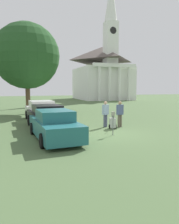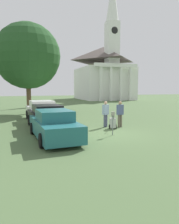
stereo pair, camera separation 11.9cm
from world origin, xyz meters
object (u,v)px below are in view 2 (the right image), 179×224
object	(u,v)px
parked_car_black	(47,117)
parked_car_white	(42,111)
parking_meter	(113,119)
person_supervisor	(120,112)
person_worker	(106,112)
church	(104,71)
equipment_cart	(113,123)
parked_car_teal	(54,125)

from	to	relation	value
parked_car_black	parked_car_white	distance (m)	3.45
parking_meter	person_supervisor	bearing A→B (deg)	55.93
person_worker	person_supervisor	xyz separation A→B (m)	(0.90, -0.30, -0.00)
person_worker	church	distance (m)	35.25
parked_car_white	parking_meter	world-z (taller)	parked_car_white
equipment_cart	church	xyz separation A→B (m)	(12.33, 33.23, 5.87)
parked_car_white	equipment_cart	distance (m)	6.29
equipment_cart	parking_meter	bearing A→B (deg)	-96.46
parked_car_teal	parked_car_black	distance (m)	3.05
person_supervisor	church	distance (m)	35.22
parked_car_teal	parked_car_black	xyz separation A→B (m)	(-0.00, 3.04, 0.02)
person_supervisor	church	xyz separation A→B (m)	(11.64, 32.82, 5.29)
parking_meter	person_worker	distance (m)	2.52
person_supervisor	equipment_cart	bearing A→B (deg)	25.02
person_worker	equipment_cart	xyz separation A→B (m)	(0.20, -0.71, -0.58)
parked_car_black	parking_meter	bearing A→B (deg)	-49.55
parked_car_teal	person_worker	distance (m)	4.40
parked_car_black	equipment_cart	size ratio (longest dim) A/B	5.24
parked_car_black	person_supervisor	bearing A→B (deg)	-16.98
parking_meter	person_worker	bearing A→B (deg)	77.20
person_worker	equipment_cart	bearing A→B (deg)	79.94
parked_car_white	church	size ratio (longest dim) A/B	0.20
parked_car_white	equipment_cart	bearing A→B (deg)	-55.61
parked_car_teal	parked_car_white	bearing A→B (deg)	85.61
person_worker	equipment_cart	size ratio (longest dim) A/B	1.71
parked_car_black	person_supervisor	xyz separation A→B (m)	(4.63, -1.03, 0.26)
equipment_cart	church	size ratio (longest dim) A/B	0.04
parked_car_white	parking_meter	size ratio (longest dim) A/B	3.72
equipment_cart	person_supervisor	bearing A→B (deg)	47.94
person_supervisor	parked_car_teal	bearing A→B (deg)	17.74
parking_meter	equipment_cart	distance (m)	1.97
parked_car_black	church	bearing A→B (deg)	58.51
person_supervisor	parked_car_black	bearing A→B (deg)	-18.33
parked_car_teal	parked_car_black	bearing A→B (deg)	85.61
parked_car_teal	equipment_cart	distance (m)	4.26
parking_meter	person_worker	world-z (taller)	person_worker
person_worker	parked_car_teal	bearing A→B (deg)	5.73
person_worker	church	xyz separation A→B (m)	(12.54, 32.52, 5.29)
parked_car_teal	parking_meter	bearing A→B (deg)	-7.00
parked_car_white	equipment_cart	world-z (taller)	parked_car_white
person_supervisor	parking_meter	bearing A→B (deg)	50.19
parked_car_white	church	bearing A→B (deg)	55.76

